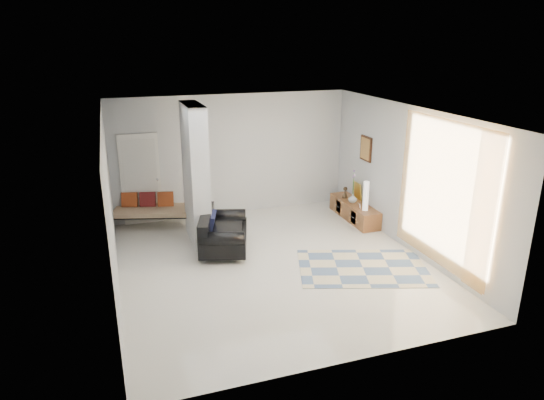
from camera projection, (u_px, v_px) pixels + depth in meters
name	position (u px, v px, depth m)	size (l,w,h in m)	color
floor	(274.00, 264.00, 8.98)	(6.00, 6.00, 0.00)	silver
ceiling	(274.00, 113.00, 8.09)	(6.00, 6.00, 0.00)	white
wall_back	(232.00, 155.00, 11.23)	(6.00, 6.00, 0.00)	silver
wall_front	(353.00, 265.00, 5.84)	(6.00, 6.00, 0.00)	silver
wall_left	(110.00, 209.00, 7.71)	(6.00, 6.00, 0.00)	silver
wall_right	(408.00, 179.00, 9.36)	(6.00, 6.00, 0.00)	silver
partition_column	(196.00, 175.00, 9.64)	(0.35, 1.20, 2.80)	#BABEC2
hallway_door	(141.00, 179.00, 10.68)	(0.85, 0.06, 2.04)	white
curtain	(443.00, 194.00, 8.29)	(2.55, 2.55, 0.00)	#FFAE43
wall_art	(366.00, 149.00, 10.75)	(0.04, 0.45, 0.55)	#3D1F10
media_console	(354.00, 211.00, 11.15)	(0.45, 1.70, 0.80)	brown
loveseat	(221.00, 232.00, 9.51)	(1.25, 1.67, 0.76)	silver
daybed	(153.00, 209.00, 10.64)	(1.84, 1.16, 0.77)	black
area_rug	(363.00, 268.00, 8.85)	(2.31, 1.54, 0.01)	beige
cylinder_lamp	(366.00, 196.00, 10.52)	(0.12, 0.12, 0.65)	white
bronze_figurine	(345.00, 192.00, 11.39)	(0.13, 0.13, 0.26)	#332416
vase	(353.00, 198.00, 11.06)	(0.19, 0.19, 0.20)	silver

